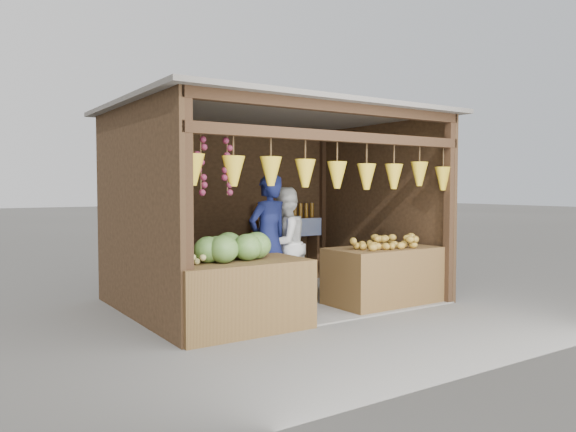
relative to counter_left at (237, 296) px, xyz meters
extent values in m
plane|color=#514F49|center=(1.21, 1.13, -0.39)|extent=(80.00, 80.00, 0.00)
cube|color=slate|center=(1.21, 1.13, -0.38)|extent=(4.00, 3.00, 0.02)
cube|color=black|center=(1.21, 2.63, 0.91)|extent=(4.00, 0.06, 2.60)
cube|color=black|center=(-0.79, 1.13, 0.91)|extent=(0.06, 3.00, 2.60)
cube|color=black|center=(3.21, 1.13, 0.91)|extent=(0.06, 3.00, 2.60)
cube|color=#605B54|center=(1.21, 1.13, 2.24)|extent=(4.30, 3.30, 0.06)
cube|color=black|center=(-0.73, -0.31, 0.91)|extent=(0.11, 0.11, 2.60)
cube|color=black|center=(3.15, -0.31, 0.91)|extent=(0.11, 0.11, 2.60)
cube|color=black|center=(-0.73, 2.57, 0.91)|extent=(0.11, 0.11, 2.60)
cube|color=black|center=(3.15, 2.57, 0.91)|extent=(0.11, 0.11, 2.60)
cube|color=black|center=(1.21, -0.31, 1.81)|extent=(4.00, 0.12, 0.12)
cube|color=black|center=(1.21, -0.31, 2.15)|extent=(4.00, 0.12, 0.12)
cube|color=#382314|center=(2.26, 2.43, 0.66)|extent=(1.25, 0.30, 0.05)
cube|color=#382314|center=(1.67, 2.43, 0.13)|extent=(0.05, 0.28, 1.05)
cube|color=#382314|center=(2.84, 2.43, 0.13)|extent=(0.05, 0.28, 1.05)
cube|color=blue|center=(2.26, 2.27, 0.53)|extent=(1.25, 0.02, 0.30)
cube|color=#483018|center=(0.00, 0.00, 0.00)|extent=(1.60, 0.85, 0.78)
cube|color=#53391B|center=(2.33, 0.14, 0.00)|extent=(1.52, 0.85, 0.78)
cube|color=black|center=(-0.61, 1.24, -0.23)|extent=(0.34, 0.34, 0.31)
imported|color=#141A4B|center=(0.97, 0.92, 0.50)|extent=(0.72, 0.54, 1.78)
imported|color=silver|center=(1.33, 1.08, 0.41)|extent=(0.94, 0.84, 1.60)
imported|color=brown|center=(-0.61, 1.24, 0.43)|extent=(0.59, 0.55, 1.02)
camera|label=1|loc=(-2.97, -5.50, 1.22)|focal=35.00mm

